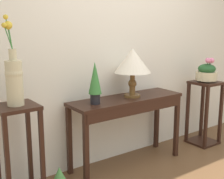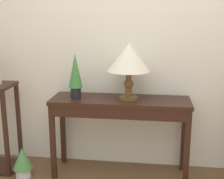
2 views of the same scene
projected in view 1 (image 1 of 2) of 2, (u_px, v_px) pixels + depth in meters
name	position (u px, v px, depth m)	size (l,w,h in m)	color
back_wall_with_art	(116.00, 36.00, 3.44)	(9.00, 0.10, 2.80)	silver
console_table	(128.00, 108.00, 3.31)	(1.29, 0.39, 0.76)	black
table_lamp	(133.00, 62.00, 3.27)	(0.39, 0.39, 0.52)	brown
potted_plant_on_console	(95.00, 81.00, 3.00)	(0.13, 0.13, 0.42)	black
pedestal_stand_left	(19.00, 155.00, 2.65)	(0.34, 0.34, 0.88)	black
flower_vase_tall_left	(14.00, 77.00, 2.51)	(0.15, 0.14, 0.73)	beige
pedestal_stand_right	(204.00, 113.00, 3.99)	(0.34, 0.34, 0.82)	black
planter_bowl_wide_right	(207.00, 72.00, 3.88)	(0.26, 0.26, 0.31)	beige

